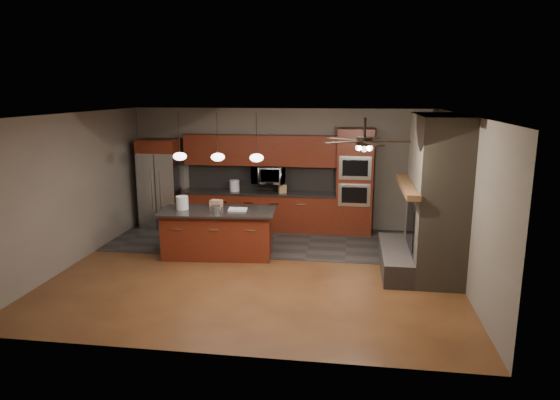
% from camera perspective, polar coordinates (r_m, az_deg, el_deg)
% --- Properties ---
extents(ground, '(7.00, 7.00, 0.00)m').
position_cam_1_polar(ground, '(9.18, -2.46, -7.99)').
color(ground, brown).
rests_on(ground, ground).
extents(ceiling, '(7.00, 6.00, 0.02)m').
position_cam_1_polar(ceiling, '(8.61, -2.64, 9.76)').
color(ceiling, white).
rests_on(ceiling, back_wall).
extents(back_wall, '(7.00, 0.02, 2.80)m').
position_cam_1_polar(back_wall, '(11.70, 0.18, 3.58)').
color(back_wall, '#6E6258').
rests_on(back_wall, ground).
extents(right_wall, '(0.02, 6.00, 2.80)m').
position_cam_1_polar(right_wall, '(8.84, 20.34, -0.10)').
color(right_wall, '#6E6258').
rests_on(right_wall, ground).
extents(left_wall, '(0.02, 6.00, 2.80)m').
position_cam_1_polar(left_wall, '(10.04, -22.59, 1.14)').
color(left_wall, '#6E6258').
rests_on(left_wall, ground).
extents(slate_tile_patch, '(7.00, 2.40, 0.01)m').
position_cam_1_polar(slate_tile_patch, '(10.86, -0.71, -4.69)').
color(slate_tile_patch, '#2F2D2B').
rests_on(slate_tile_patch, ground).
extents(fireplace_column, '(1.30, 2.10, 2.80)m').
position_cam_1_polar(fireplace_column, '(9.16, 16.96, -0.11)').
color(fireplace_column, brown).
rests_on(fireplace_column, ground).
extents(back_cabinetry, '(3.59, 0.64, 2.20)m').
position_cam_1_polar(back_cabinetry, '(11.62, -2.31, 0.97)').
color(back_cabinetry, '#5B2110').
rests_on(back_cabinetry, ground).
extents(oven_tower, '(0.80, 0.63, 2.38)m').
position_cam_1_polar(oven_tower, '(11.32, 8.52, 2.07)').
color(oven_tower, '#5B2110').
rests_on(oven_tower, ground).
extents(microwave, '(0.73, 0.41, 0.50)m').
position_cam_1_polar(microwave, '(11.51, -1.35, 2.93)').
color(microwave, silver).
rests_on(microwave, back_cabinetry).
extents(refrigerator, '(0.90, 0.75, 2.09)m').
position_cam_1_polar(refrigerator, '(12.12, -13.45, 1.85)').
color(refrigerator, silver).
rests_on(refrigerator, ground).
extents(kitchen_island, '(2.30, 1.20, 0.92)m').
position_cam_1_polar(kitchen_island, '(9.88, -7.09, -3.74)').
color(kitchen_island, '#5B2110').
rests_on(kitchen_island, ground).
extents(white_bucket, '(0.26, 0.26, 0.26)m').
position_cam_1_polar(white_bucket, '(9.93, -11.12, -0.31)').
color(white_bucket, silver).
rests_on(white_bucket, kitchen_island).
extents(paint_can, '(0.21, 0.21, 0.13)m').
position_cam_1_polar(paint_can, '(9.56, -7.36, -1.06)').
color(paint_can, '#A09FA3').
rests_on(paint_can, kitchen_island).
extents(paint_tray, '(0.37, 0.28, 0.04)m').
position_cam_1_polar(paint_tray, '(9.71, -4.86, -1.08)').
color(paint_tray, silver).
rests_on(paint_tray, kitchen_island).
extents(cardboard_box, '(0.25, 0.21, 0.14)m').
position_cam_1_polar(cardboard_box, '(10.02, -7.30, -0.40)').
color(cardboard_box, '#AB7858').
rests_on(cardboard_box, kitchen_island).
extents(counter_bucket, '(0.26, 0.26, 0.26)m').
position_cam_1_polar(counter_bucket, '(11.67, -5.22, 1.65)').
color(counter_bucket, silver).
rests_on(counter_bucket, back_cabinetry).
extents(counter_box, '(0.21, 0.19, 0.19)m').
position_cam_1_polar(counter_box, '(11.42, 0.28, 1.29)').
color(counter_box, '#A48254').
rests_on(counter_box, back_cabinetry).
extents(pendant_left, '(0.26, 0.26, 0.92)m').
position_cam_1_polar(pendant_left, '(9.79, -11.38, 4.94)').
color(pendant_left, black).
rests_on(pendant_left, ceiling).
extents(pendant_center, '(0.26, 0.26, 0.92)m').
position_cam_1_polar(pendant_center, '(9.57, -7.12, 4.92)').
color(pendant_center, black).
rests_on(pendant_center, ceiling).
extents(pendant_right, '(0.26, 0.26, 0.92)m').
position_cam_1_polar(pendant_right, '(9.40, -2.69, 4.86)').
color(pendant_right, black).
rests_on(pendant_right, ceiling).
extents(ceiling_fan, '(1.27, 1.33, 0.41)m').
position_cam_1_polar(ceiling_fan, '(7.69, 9.63, 6.71)').
color(ceiling_fan, black).
rests_on(ceiling_fan, ceiling).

